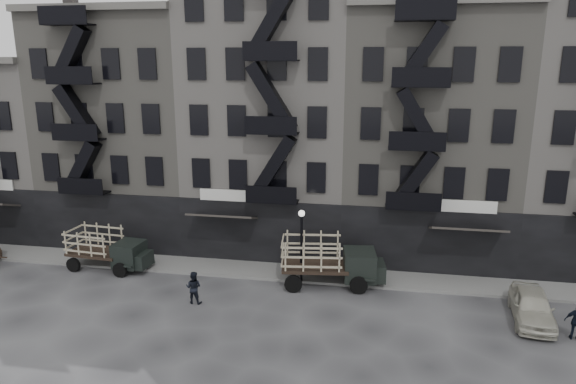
% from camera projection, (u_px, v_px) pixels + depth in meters
% --- Properties ---
extents(ground, '(140.00, 140.00, 0.00)m').
position_uv_depth(ground, '(238.00, 299.00, 27.06)').
color(ground, '#38383A').
rests_on(ground, ground).
extents(sidewalk, '(55.00, 2.50, 0.15)m').
position_uv_depth(sidewalk, '(254.00, 270.00, 30.62)').
color(sidewalk, slate).
rests_on(sidewalk, ground).
extents(building_west, '(10.00, 11.35, 13.20)m').
position_uv_depth(building_west, '(12.00, 146.00, 38.31)').
color(building_west, '#A6A099').
rests_on(building_west, ground).
extents(building_midwest, '(10.00, 11.35, 16.20)m').
position_uv_depth(building_midwest, '(135.00, 129.00, 36.24)').
color(building_midwest, gray).
rests_on(building_midwest, ground).
extents(building_center, '(10.00, 11.35, 18.20)m').
position_uv_depth(building_center, '(274.00, 117.00, 34.29)').
color(building_center, '#A6A099').
rests_on(building_center, ground).
extents(building_mideast, '(10.00, 11.35, 16.20)m').
position_uv_depth(building_mideast, '(427.00, 136.00, 32.85)').
color(building_mideast, gray).
rests_on(building_mideast, ground).
extents(lamp_post, '(0.36, 0.36, 4.28)m').
position_uv_depth(lamp_post, '(301.00, 236.00, 28.33)').
color(lamp_post, black).
rests_on(lamp_post, ground).
extents(stake_truck_west, '(5.13, 2.42, 2.51)m').
position_uv_depth(stake_truck_west, '(107.00, 246.00, 30.65)').
color(stake_truck_west, black).
rests_on(stake_truck_west, ground).
extents(stake_truck_east, '(5.84, 2.91, 2.83)m').
position_uv_depth(stake_truck_east, '(330.00, 258.00, 28.38)').
color(stake_truck_east, black).
rests_on(stake_truck_east, ground).
extents(car_east, '(2.25, 4.61, 1.51)m').
position_uv_depth(car_east, '(532.00, 306.00, 24.65)').
color(car_east, '#B5B2A2').
rests_on(car_east, ground).
extents(pedestrian_mid, '(0.85, 0.67, 1.72)m').
position_uv_depth(pedestrian_mid, '(194.00, 287.00, 26.43)').
color(pedestrian_mid, black).
rests_on(pedestrian_mid, ground).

